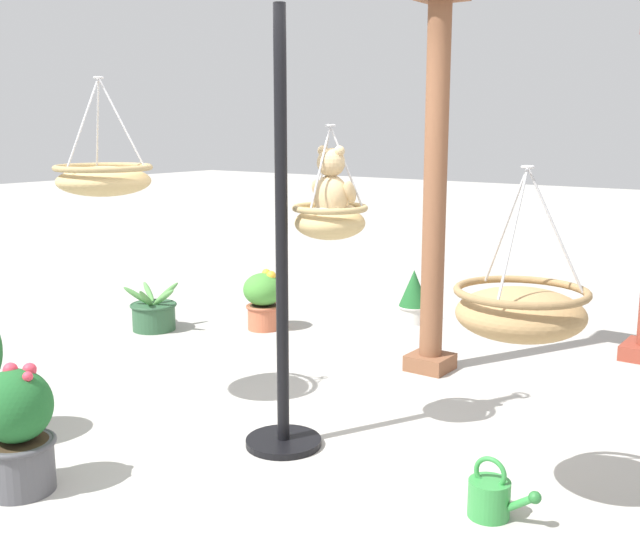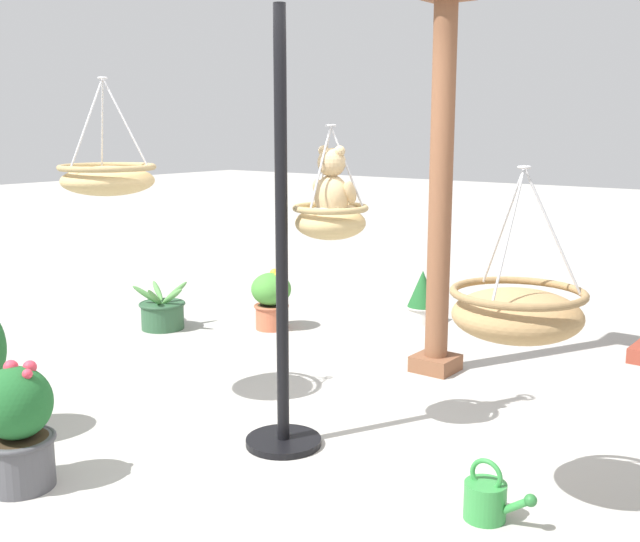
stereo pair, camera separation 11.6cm
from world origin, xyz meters
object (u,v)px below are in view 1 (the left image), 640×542
object	(u,v)px
hanging_basket_with_teddy	(330,220)
greenhouse_pillar_left	(435,193)
hanging_basket_right_low	(521,311)
hanging_basket_left_high	(104,179)
display_pole_central	(282,314)
potted_plant_bushy_green	(154,313)
potted_plant_tall_leafy	(414,296)
watering_can	(491,497)
potted_plant_small_succulent	(18,429)
teddy_bear	(332,188)
potted_plant_flowering_red	(263,299)

from	to	relation	value
hanging_basket_with_teddy	greenhouse_pillar_left	size ratio (longest dim) A/B	0.23
hanging_basket_right_low	hanging_basket_left_high	bearing A→B (deg)	-173.57
display_pole_central	potted_plant_bushy_green	xyz separation A→B (m)	(-2.55, 1.31, -0.63)
potted_plant_tall_leafy	watering_can	world-z (taller)	potted_plant_tall_leafy
display_pole_central	hanging_basket_right_low	bearing A→B (deg)	2.13
greenhouse_pillar_left	potted_plant_tall_leafy	size ratio (longest dim) A/B	5.52
greenhouse_pillar_left	potted_plant_bushy_green	size ratio (longest dim) A/B	5.04
display_pole_central	hanging_basket_with_teddy	distance (m)	0.59
potted_plant_tall_leafy	potted_plant_small_succulent	size ratio (longest dim) A/B	0.75
hanging_basket_left_high	hanging_basket_right_low	distance (m)	2.63
teddy_bear	watering_can	size ratio (longest dim) A/B	1.18
teddy_bear	potted_plant_bushy_green	bearing A→B (deg)	158.97
potted_plant_flowering_red	potted_plant_small_succulent	world-z (taller)	potted_plant_small_succulent
hanging_basket_with_teddy	hanging_basket_left_high	distance (m)	1.45
hanging_basket_left_high	potted_plant_bushy_green	world-z (taller)	hanging_basket_left_high
hanging_basket_right_low	potted_plant_tall_leafy	bearing A→B (deg)	126.54
hanging_basket_right_low	watering_can	bearing A→B (deg)	-112.83
teddy_bear	potted_plant_tall_leafy	world-z (taller)	teddy_bear
hanging_basket_right_low	greenhouse_pillar_left	bearing A→B (deg)	128.12
potted_plant_bushy_green	watering_can	xyz separation A→B (m)	(3.86, -1.38, -0.05)
teddy_bear	potted_plant_flowering_red	xyz separation A→B (m)	(-1.90, 1.64, -1.20)
display_pole_central	potted_plant_flowering_red	bearing A→B (deg)	132.52
hanging_basket_with_teddy	potted_plant_tall_leafy	xyz separation A→B (m)	(-0.91, 2.67, -1.05)
hanging_basket_right_low	potted_plant_small_succulent	world-z (taller)	hanging_basket_right_low
hanging_basket_right_low	potted_plant_tall_leafy	xyz separation A→B (m)	(-2.12, 2.87, -0.74)
potted_plant_flowering_red	potted_plant_tall_leafy	distance (m)	1.41
greenhouse_pillar_left	watering_can	world-z (taller)	greenhouse_pillar_left
display_pole_central	potted_plant_small_succulent	bearing A→B (deg)	-120.80
display_pole_central	potted_plant_flowering_red	xyz separation A→B (m)	(-1.75, 1.91, -0.50)
hanging_basket_with_teddy	greenhouse_pillar_left	distance (m)	1.50
display_pole_central	potted_plant_small_succulent	xyz separation A→B (m)	(-0.73, -1.22, -0.46)
display_pole_central	teddy_bear	size ratio (longest dim) A/B	6.10
hanging_basket_right_low	potted_plant_bushy_green	bearing A→B (deg)	162.17
potted_plant_small_succulent	hanging_basket_right_low	bearing A→B (deg)	31.30
greenhouse_pillar_left	potted_plant_tall_leafy	distance (m)	1.79
potted_plant_tall_leafy	potted_plant_bushy_green	size ratio (longest dim) A/B	0.91
teddy_bear	potted_plant_tall_leafy	bearing A→B (deg)	108.99
hanging_basket_left_high	potted_plant_bushy_green	distance (m)	2.46
greenhouse_pillar_left	potted_plant_bushy_green	world-z (taller)	greenhouse_pillar_left
hanging_basket_with_teddy	potted_plant_small_succulent	xyz separation A→B (m)	(-0.88, -1.47, -0.97)
teddy_bear	hanging_basket_right_low	size ratio (longest dim) A/B	0.52
greenhouse_pillar_left	potted_plant_small_succulent	distance (m)	3.22
potted_plant_flowering_red	potted_plant_small_succulent	size ratio (longest dim) A/B	0.82
potted_plant_flowering_red	potted_plant_bushy_green	bearing A→B (deg)	-143.05
hanging_basket_left_high	potted_plant_flowering_red	world-z (taller)	hanging_basket_left_high
display_pole_central	potted_plant_flowering_red	distance (m)	2.64
hanging_basket_with_teddy	potted_plant_flowering_red	xyz separation A→B (m)	(-1.90, 1.66, -1.02)
potted_plant_tall_leafy	potted_plant_flowering_red	bearing A→B (deg)	-134.44
potted_plant_flowering_red	potted_plant_small_succulent	xyz separation A→B (m)	(1.02, -3.13, 0.05)
potted_plant_tall_leafy	hanging_basket_left_high	bearing A→B (deg)	-97.86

